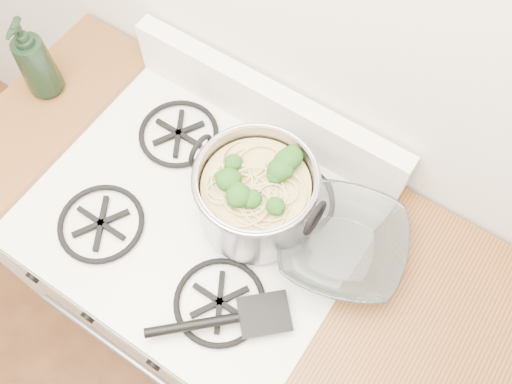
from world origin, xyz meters
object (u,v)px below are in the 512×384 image
Objects in this scene: gas_range at (211,278)px; stock_pot at (256,196)px; bottle at (33,58)px; glass_bowl at (341,247)px; spatula at (264,313)px.

gas_range is 0.59m from stock_pot.
bottle reaches higher than gas_range.
glass_bowl is (0.21, 0.03, -0.07)m from stock_pot.
gas_range is at bearing -162.67° from glass_bowl.
glass_bowl is at bearing 17.33° from gas_range.
stock_pot is 0.22m from glass_bowl.
gas_range is 0.58m from spatula.
glass_bowl is at bearing 121.07° from spatula.
glass_bowl reaches higher than gas_range.
bottle is at bearing -179.96° from stock_pot.
stock_pot reaches higher than glass_bowl.
glass_bowl is (0.06, 0.22, 0.00)m from spatula.
stock_pot is 1.25× the size of bottle.
spatula is at bearing -52.15° from stock_pot.
bottle reaches higher than spatula.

